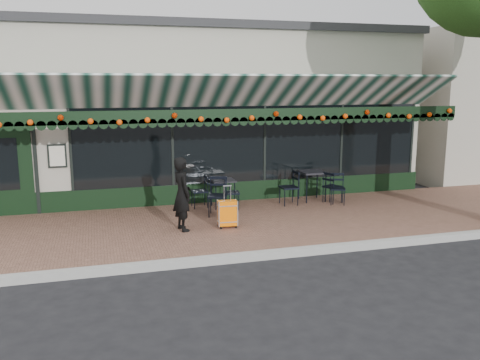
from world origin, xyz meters
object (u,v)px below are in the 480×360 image
object	(u,v)px
chair_b_left	(199,191)
suitcase	(227,214)
cafe_table_a	(312,174)
chair_b_front	(218,196)
cafe_table_b	(223,182)
chair_b_right	(231,193)
woman	(182,194)
chair_a_front	(337,189)
chair_a_left	(289,188)
chair_a_right	(333,187)

from	to	relation	value
chair_b_left	suitcase	bearing A→B (deg)	4.99
cafe_table_a	chair_b_front	distance (m)	2.86
cafe_table_b	chair_b_front	bearing A→B (deg)	-112.65
chair_b_left	chair_b_right	distance (m)	0.80
cafe_table_b	chair_b_left	size ratio (longest dim) A/B	0.87
chair_b_right	chair_b_front	size ratio (longest dim) A/B	0.87
woman	chair_a_front	xyz separation A→B (m)	(4.14, 1.21, -0.38)
suitcase	cafe_table_b	bearing A→B (deg)	83.76
woman	chair_b_left	distance (m)	2.02
cafe_table_a	suitcase	bearing A→B (deg)	-146.19
woman	cafe_table_a	bearing A→B (deg)	-76.59
chair_a_front	chair_b_right	distance (m)	2.71
chair_a_front	suitcase	bearing A→B (deg)	-137.96
cafe_table_a	chair_a_front	size ratio (longest dim) A/B	0.98
woman	chair_b_front	bearing A→B (deg)	-58.29
cafe_table_a	chair_b_left	xyz separation A→B (m)	(-2.97, 0.08, -0.30)
chair_a_left	woman	bearing A→B (deg)	-63.57
cafe_table_a	chair_a_front	xyz separation A→B (m)	(0.44, -0.56, -0.30)
cafe_table_b	chair_a_front	world-z (taller)	chair_a_front
chair_a_left	cafe_table_a	bearing A→B (deg)	108.57
chair_b_left	chair_b_front	xyz separation A→B (m)	(0.24, -0.91, 0.06)
chair_a_front	chair_b_left	bearing A→B (deg)	-170.45
cafe_table_a	cafe_table_b	distance (m)	2.41
woman	suitcase	world-z (taller)	woman
cafe_table_b	chair_b_right	xyz separation A→B (m)	(0.16, -0.21, -0.23)
chair_a_left	chair_b_front	distance (m)	2.05
suitcase	chair_a_front	size ratio (longest dim) A/B	1.15
chair_b_left	chair_a_right	bearing A→B (deg)	81.21
woman	cafe_table_a	size ratio (longest dim) A/B	1.99
cafe_table_b	chair_a_front	distance (m)	2.90
woman	chair_a_front	distance (m)	4.33
cafe_table_b	chair_b_front	distance (m)	0.83
chair_a_right	cafe_table_a	bearing A→B (deg)	23.84
cafe_table_b	chair_a_right	world-z (taller)	chair_a_right
suitcase	cafe_table_a	size ratio (longest dim) A/B	1.17
chair_a_left	chair_b_left	world-z (taller)	chair_a_left
suitcase	chair_a_front	distance (m)	3.45
chair_a_left	chair_a_right	xyz separation A→B (m)	(1.16, -0.10, -0.03)
suitcase	chair_a_left	size ratio (longest dim) A/B	1.05
chair_b_right	chair_a_left	bearing A→B (deg)	-80.57
woman	chair_a_left	xyz separation A→B (m)	(2.95, 1.51, -0.34)
chair_a_front	woman	bearing A→B (deg)	-143.59
chair_a_right	woman	bearing A→B (deg)	84.50
chair_a_right	chair_b_front	bearing A→B (deg)	74.12
chair_a_left	chair_b_right	distance (m)	1.51
chair_a_right	chair_b_front	world-z (taller)	chair_b_front
cafe_table_a	chair_a_front	world-z (taller)	chair_a_front
chair_a_front	chair_b_left	xyz separation A→B (m)	(-3.41, 0.64, 0.00)
woman	chair_b_left	world-z (taller)	woman
cafe_table_a	chair_a_left	size ratio (longest dim) A/B	0.90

